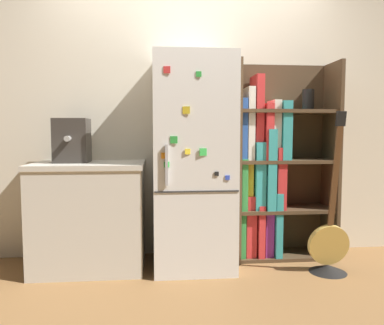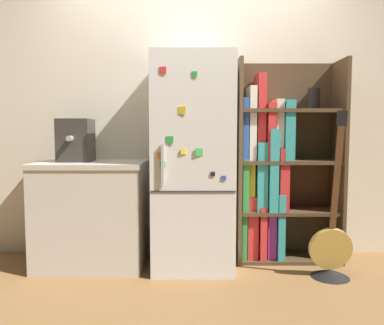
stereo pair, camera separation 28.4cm
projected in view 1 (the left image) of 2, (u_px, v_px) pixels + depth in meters
ground_plane at (194, 270)px, 3.02m from camera, size 16.00×16.00×0.00m
wall_back at (189, 111)px, 3.38m from camera, size 8.00×0.05×2.60m
refrigerator at (193, 163)px, 3.07m from camera, size 0.64×0.67×1.72m
bookshelf at (270, 170)px, 3.31m from camera, size 0.89×0.37×1.72m
kitchen_counter at (90, 215)px, 3.05m from camera, size 0.88×0.62×0.87m
espresso_machine at (72, 141)px, 3.02m from camera, size 0.26×0.31×0.35m
guitar at (329, 250)px, 2.95m from camera, size 0.33×0.30×1.26m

